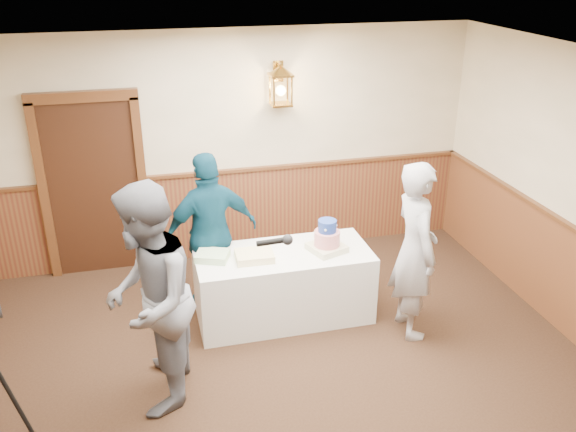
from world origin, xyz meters
The scene contains 8 objects.
room_shell centered at (-0.05, 0.45, 1.52)m, with size 6.02×7.02×2.81m.
display_table centered at (0.28, 1.90, 0.38)m, with size 1.80×0.80×0.75m, color silver.
tiered_cake centered at (0.72, 1.84, 0.88)m, with size 0.42×0.42×0.34m.
sheet_cake_yellow centered at (-0.04, 1.83, 0.79)m, with size 0.37×0.28×0.08m, color #FFD898.
sheet_cake_green centered at (-0.44, 1.94, 0.79)m, with size 0.32×0.25×0.07m, color #96C68C.
interviewer centered at (-1.09, 0.89, 1.00)m, with size 1.58×1.09×2.00m.
baker centered at (1.46, 1.34, 0.91)m, with size 0.66×0.44×1.82m, color #A2A2A8.
assistant_p centered at (-0.41, 2.27, 0.88)m, with size 1.03×0.43×1.76m, color #0D384D.
Camera 1 is at (-1.04, -3.48, 3.63)m, focal length 38.00 mm.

